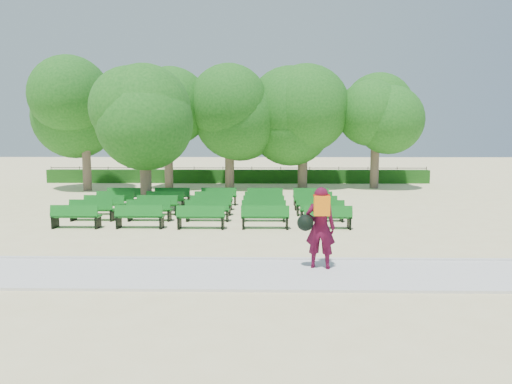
# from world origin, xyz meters

# --- Properties ---
(ground) EXTENTS (120.00, 120.00, 0.00)m
(ground) POSITION_xyz_m (0.00, 0.00, 0.00)
(ground) COLOR beige
(paving) EXTENTS (30.00, 2.20, 0.06)m
(paving) POSITION_xyz_m (0.00, -7.40, 0.03)
(paving) COLOR silver
(paving) RESTS_ON ground
(curb) EXTENTS (30.00, 0.12, 0.10)m
(curb) POSITION_xyz_m (0.00, -6.25, 0.05)
(curb) COLOR silver
(curb) RESTS_ON ground
(hedge) EXTENTS (26.00, 0.70, 0.90)m
(hedge) POSITION_xyz_m (0.00, 14.00, 0.45)
(hedge) COLOR #194C13
(hedge) RESTS_ON ground
(fence) EXTENTS (26.00, 0.10, 1.02)m
(fence) POSITION_xyz_m (0.00, 14.40, 0.00)
(fence) COLOR black
(fence) RESTS_ON ground
(tree_line) EXTENTS (21.80, 6.80, 7.04)m
(tree_line) POSITION_xyz_m (0.00, 10.00, 0.00)
(tree_line) COLOR #1F6019
(tree_line) RESTS_ON ground
(bench_array) EXTENTS (1.59, 0.52, 1.00)m
(bench_array) POSITION_xyz_m (-0.22, 0.62, 0.08)
(bench_array) COLOR #12681B
(bench_array) RESTS_ON ground
(tree_among) EXTENTS (4.32, 4.32, 5.93)m
(tree_among) POSITION_xyz_m (-3.15, 2.09, 3.97)
(tree_among) COLOR brown
(tree_among) RESTS_ON ground
(person) EXTENTS (0.90, 0.58, 1.84)m
(person) POSITION_xyz_m (3.11, -6.97, 1.01)
(person) COLOR #490A22
(person) RESTS_ON ground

